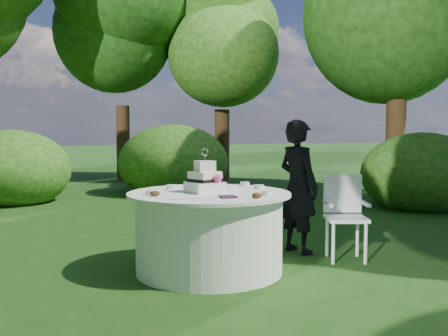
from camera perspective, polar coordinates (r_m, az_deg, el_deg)
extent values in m
plane|color=#163C10|center=(5.15, -1.61, -11.20)|extent=(80.00, 80.00, 0.00)
cube|color=#401B36|center=(4.62, 0.40, -3.14)|extent=(0.14, 0.14, 0.02)
ellipsoid|color=white|center=(4.56, -2.99, -3.28)|extent=(0.48, 0.07, 0.01)
imported|color=black|center=(5.86, 8.09, -2.00)|extent=(0.50, 0.62, 1.48)
cylinder|color=white|center=(5.07, -1.62, -7.16)|extent=(1.40, 1.40, 0.74)
cylinder|color=silver|center=(5.00, -1.63, -2.84)|extent=(1.56, 1.56, 0.03)
cube|color=silver|center=(5.00, -2.09, -2.09)|extent=(0.37, 0.37, 0.10)
cube|color=silver|center=(4.99, -2.09, -0.95)|extent=(0.31, 0.31, 0.10)
cube|color=white|center=(4.99, -2.10, 0.19)|extent=(0.18, 0.18, 0.10)
cube|color=black|center=(5.00, -2.09, -1.35)|extent=(0.33, 0.33, 0.03)
sphere|color=#BA367A|center=(4.91, -0.75, -1.21)|extent=(0.08, 0.08, 0.08)
cylinder|color=silver|center=(4.98, -2.10, 1.05)|extent=(0.01, 0.01, 0.05)
torus|color=silver|center=(4.98, -2.10, 1.74)|extent=(0.08, 0.02, 0.08)
cube|color=white|center=(5.64, 13.14, -5.38)|extent=(0.51, 0.51, 0.04)
cube|color=silver|center=(5.78, 12.77, -2.73)|extent=(0.40, 0.16, 0.41)
cylinder|color=white|center=(5.49, 11.81, -8.07)|extent=(0.03, 0.03, 0.42)
cylinder|color=white|center=(5.56, 15.16, -7.96)|extent=(0.03, 0.03, 0.42)
cylinder|color=silver|center=(5.80, 11.13, -7.38)|extent=(0.03, 0.03, 0.42)
cylinder|color=white|center=(5.88, 14.31, -7.29)|extent=(0.03, 0.03, 0.42)
cube|color=white|center=(5.57, 11.23, -3.80)|extent=(0.15, 0.36, 0.03)
cube|color=silver|center=(5.66, 15.09, -3.74)|extent=(0.15, 0.36, 0.03)
cylinder|color=white|center=(5.33, -5.75, -2.05)|extent=(0.10, 0.10, 0.04)
cylinder|color=white|center=(5.30, 3.85, -2.06)|extent=(0.10, 0.10, 0.04)
cylinder|color=white|center=(4.81, 4.67, -2.72)|extent=(0.10, 0.10, 0.04)
cylinder|color=white|center=(5.58, 2.27, -1.74)|extent=(0.10, 0.10, 0.04)
cylinder|color=white|center=(4.88, -7.96, -2.65)|extent=(0.10, 0.10, 0.04)
ellipsoid|color=#562D16|center=(4.59, 3.60, -2.98)|extent=(0.09, 0.09, 0.05)
ellipsoid|color=#562D16|center=(4.76, -7.52, -2.77)|extent=(0.09, 0.09, 0.05)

